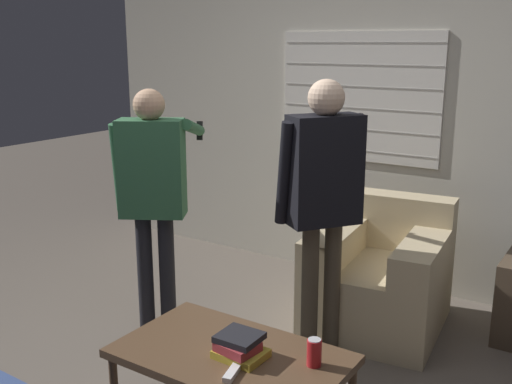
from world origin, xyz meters
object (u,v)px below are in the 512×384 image
at_px(armchair_beige, 380,276).
at_px(person_left_standing, 153,184).
at_px(spare_remote, 232,373).
at_px(person_right_standing, 323,187).
at_px(book_stack, 239,347).
at_px(soda_can, 314,352).
at_px(coffee_table, 231,360).

relative_size(armchair_beige, person_left_standing, 0.63).
bearing_deg(armchair_beige, spare_remote, 83.74).
bearing_deg(person_right_standing, person_left_standing, 143.84).
relative_size(person_left_standing, person_right_standing, 0.96).
relative_size(person_left_standing, book_stack, 7.05).
xyz_separation_m(soda_can, spare_remote, (-0.25, -0.27, -0.05)).
distance_m(armchair_beige, person_left_standing, 1.60).
relative_size(person_right_standing, soda_can, 13.07).
bearing_deg(spare_remote, armchair_beige, 75.58).
bearing_deg(person_right_standing, armchair_beige, 21.51).
relative_size(coffee_table, person_left_standing, 0.67).
bearing_deg(book_stack, person_right_standing, 95.16).
relative_size(armchair_beige, person_right_standing, 0.60).
height_order(armchair_beige, person_right_standing, person_right_standing).
bearing_deg(coffee_table, person_right_standing, 91.71).
xyz_separation_m(armchair_beige, spare_remote, (0.00, -1.68, 0.13)).
height_order(person_left_standing, person_right_standing, person_right_standing).
distance_m(soda_can, spare_remote, 0.37).
relative_size(person_right_standing, spare_remote, 12.12).
distance_m(coffee_table, soda_can, 0.40).
distance_m(armchair_beige, soda_can, 1.45).
distance_m(armchair_beige, coffee_table, 1.53).
relative_size(armchair_beige, soda_can, 7.82).
bearing_deg(armchair_beige, soda_can, 93.88).
relative_size(soda_can, spare_remote, 0.93).
bearing_deg(armchair_beige, book_stack, 81.48).
distance_m(coffee_table, person_left_standing, 1.33).
xyz_separation_m(person_right_standing, book_stack, (0.09, -0.96, -0.54)).
xyz_separation_m(coffee_table, person_right_standing, (-0.03, 0.95, 0.63)).
bearing_deg(soda_can, armchair_beige, 100.14).
distance_m(coffee_table, book_stack, 0.11).
bearing_deg(soda_can, person_right_standing, 115.58).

